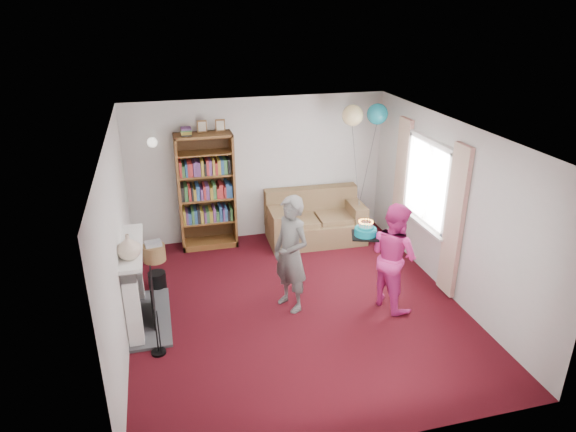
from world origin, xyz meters
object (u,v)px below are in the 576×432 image
object	(u,v)px
sofa	(315,221)
person_striped	(291,254)
bookcase	(206,192)
person_magenta	(394,256)
birthday_cake	(365,232)

from	to	relation	value
sofa	person_striped	xyz separation A→B (m)	(-0.98, -2.05, 0.49)
bookcase	sofa	world-z (taller)	bookcase
person_magenta	sofa	bearing A→B (deg)	-7.87
person_striped	birthday_cake	distance (m)	1.05
person_magenta	birthday_cake	distance (m)	0.52
person_striped	person_magenta	world-z (taller)	person_striped
sofa	birthday_cake	xyz separation A→B (m)	(0.03, -2.16, 0.76)
person_striped	sofa	bearing A→B (deg)	127.75
birthday_cake	sofa	bearing A→B (deg)	90.78
bookcase	person_magenta	xyz separation A→B (m)	(2.25, -2.57, -0.21)
bookcase	person_magenta	world-z (taller)	bookcase
sofa	person_striped	world-z (taller)	person_striped
person_striped	bookcase	bearing A→B (deg)	174.46
person_striped	person_magenta	bearing A→B (deg)	51.43
birthday_cake	bookcase	bearing A→B (deg)	128.25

